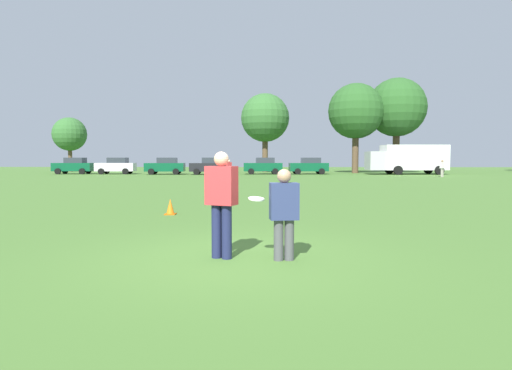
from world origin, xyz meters
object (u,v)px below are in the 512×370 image
Objects in this scene: player_defender at (284,210)px; parked_car_far_right at (309,166)px; parked_car_mid_left at (116,166)px; traffic_cone at (170,207)px; parked_car_near_right at (263,166)px; bystander_far_jogger at (229,168)px; box_truck at (408,158)px; frisbee at (256,199)px; parked_car_near_left at (74,166)px; parked_car_mid_right at (210,166)px; player_thrower at (221,198)px; bystander_sideline_watcher at (442,167)px; parked_car_center at (165,166)px.

player_defender is 0.35× the size of parked_car_far_right.
parked_car_far_right is (21.29, 0.44, 0.00)m from parked_car_mid_left.
parked_car_mid_left is at bearing -178.81° from parked_car_far_right.
parked_car_near_right is (2.27, 35.07, 0.69)m from traffic_cone.
parked_car_mid_left is 2.67× the size of bystander_far_jogger.
box_truck is (14.72, 40.78, 0.90)m from player_defender.
parked_car_near_left reaches higher than frisbee.
player_defender is at bearing -80.41° from parked_car_mid_right.
box_truck is (21.44, 0.98, 0.83)m from parked_car_mid_right.
player_thrower is 30.46m from bystander_far_jogger.
parked_car_far_right is at bearing 148.05° from bystander_sideline_watcher.
parked_car_center is (-10.54, 39.85, -0.10)m from player_thrower.
parked_car_center is at bearing -4.53° from parked_car_near_left.
parked_car_center is 0.50× the size of box_truck.
traffic_cone is at bearing -117.27° from box_truck.
traffic_cone is at bearing -84.17° from parked_car_mid_right.
bystander_far_jogger reaches higher than frisbee.
box_truck is at bearing 29.14° from bystander_far_jogger.
parked_car_mid_left is at bearing 172.71° from parked_car_center.
traffic_cone is at bearing -61.68° from parked_car_near_left.
player_defender is 44.20m from parked_car_mid_left.
box_truck is 5.36× the size of bystander_far_jogger.
parked_car_center is at bearing 104.81° from player_thrower.
parked_car_far_right is (7.30, 35.23, 0.69)m from traffic_cone.
parked_car_mid_left is at bearing 112.98° from player_defender.
parked_car_center reaches higher than bystander_far_jogger.
parked_car_mid_right is at bearing 98.97° from frisbee.
parked_car_mid_left reaches higher than player_thrower.
parked_car_near_left is 10.51m from parked_car_center.
parked_car_mid_right is at bearing -3.73° from parked_car_near_left.
box_truck reaches higher than parked_car_center.
player_thrower is 41.33m from parked_car_far_right.
player_thrower is 43.62m from box_truck.
parked_car_center is 27.97m from bystander_sideline_watcher.
parked_car_center and parked_car_mid_right have the same top height.
parked_car_mid_left is 1.00× the size of parked_car_far_right.
parked_car_far_right is at bearing 78.30° from traffic_cone.
player_thrower is 40.08m from parked_car_mid_right.
parked_car_near_left reaches higher than player_thrower.
parked_car_center is (-11.59, 39.96, 0.08)m from player_defender.
traffic_cone is 35.08m from parked_car_center.
parked_car_mid_right is at bearing 95.83° from traffic_cone.
parked_car_mid_right is (15.35, -1.00, 0.00)m from parked_car_near_left.
bystander_sideline_watcher is at bearing -10.41° from parked_car_near_left.
parked_car_far_right is (5.09, 41.01, -0.10)m from player_thrower.
frisbee is at bearing 163.95° from player_defender.
bystander_far_jogger is (-18.51, -10.32, -0.84)m from box_truck.
parked_car_near_right is (-0.99, 40.97, 0.08)m from player_defender.
frisbee is at bearing -83.74° from bystander_far_jogger.
player_thrower is 6.24m from traffic_cone.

